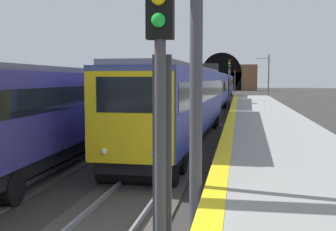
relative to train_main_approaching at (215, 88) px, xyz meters
name	(u,v)px	position (x,y,z in m)	size (l,w,h in m)	color
platform_right_edge_strip	(207,227)	(-46.36, -2.51, -1.25)	(112.00, 0.50, 0.01)	yellow
train_main_approaching	(215,88)	(0.00, 0.00, 0.00)	(81.83, 3.34, 4.97)	navy
train_adjacent_platform	(130,97)	(-24.58, 4.37, -0.09)	(42.14, 3.33, 3.87)	navy
railway_signal_near	(160,106)	(-47.10, -1.88, 0.74)	(0.39, 0.38, 5.05)	#38383D
railway_signal_mid	(229,79)	(-4.78, -1.88, 1.08)	(0.39, 0.38, 5.65)	#4C4C54
railway_signal_far	(235,79)	(52.75, -1.88, 1.10)	(0.39, 0.38, 5.70)	#38383D
tunnel_portal	(222,78)	(74.29, 2.19, 1.49)	(3.00, 20.52, 11.49)	brown
catenary_mast_near	(268,77)	(15.81, -7.44, 1.39)	(0.22, 1.99, 7.23)	#595B60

